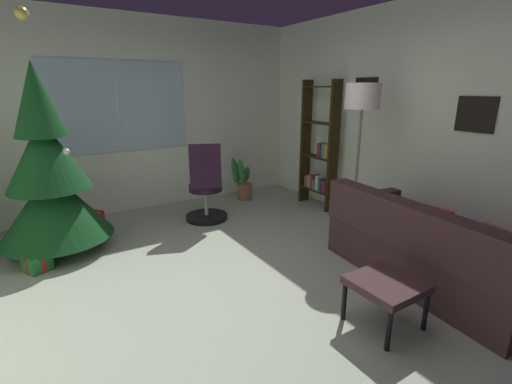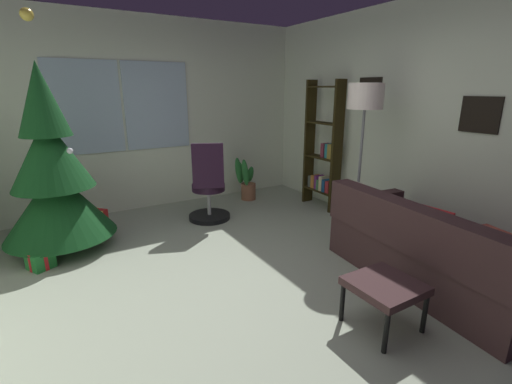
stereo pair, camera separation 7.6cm
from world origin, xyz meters
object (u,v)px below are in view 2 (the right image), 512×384
object	(u,v)px
couch	(448,255)
gift_box_green	(40,260)
office_chair	(209,191)
potted_plant	(246,182)
footstool	(385,288)
gift_box_red	(92,221)
holiday_tree	(53,177)
bookshelf	(323,154)
floor_lamp	(365,106)

from	to	relation	value
couch	gift_box_green	world-z (taller)	couch
office_chair	couch	bearing A→B (deg)	-65.61
potted_plant	footstool	bearing A→B (deg)	-101.67
couch	gift_box_green	distance (m)	3.88
gift_box_red	couch	bearing A→B (deg)	-48.85
gift_box_red	gift_box_green	size ratio (longest dim) A/B	1.37
couch	holiday_tree	xyz separation A→B (m)	(-2.93, 2.63, 0.53)
bookshelf	potted_plant	bearing A→B (deg)	131.47
office_chair	floor_lamp	size ratio (longest dim) A/B	0.60
footstool	holiday_tree	world-z (taller)	holiday_tree
floor_lamp	bookshelf	bearing A→B (deg)	71.49
footstool	office_chair	world-z (taller)	office_chair
gift_box_red	potted_plant	xyz separation A→B (m)	(2.31, 0.23, 0.15)
couch	office_chair	world-z (taller)	office_chair
gift_box_red	gift_box_green	bearing A→B (deg)	-127.40
footstool	gift_box_green	bearing A→B (deg)	133.02
gift_box_green	potted_plant	size ratio (longest dim) A/B	0.41
holiday_tree	bookshelf	bearing A→B (deg)	-5.52
gift_box_red	floor_lamp	bearing A→B (deg)	-31.86
footstool	floor_lamp	size ratio (longest dim) A/B	0.27
bookshelf	potted_plant	distance (m)	1.31
footstool	potted_plant	xyz separation A→B (m)	(0.69, 3.32, -0.03)
holiday_tree	office_chair	distance (m)	1.80
holiday_tree	gift_box_red	size ratio (longest dim) A/B	6.41
couch	holiday_tree	size ratio (longest dim) A/B	0.83
gift_box_red	office_chair	world-z (taller)	office_chair
holiday_tree	gift_box_green	xyz separation A→B (m)	(-0.23, -0.40, -0.73)
holiday_tree	office_chair	xyz separation A→B (m)	(1.75, -0.02, -0.41)
couch	footstool	size ratio (longest dim) A/B	4.28
office_chair	holiday_tree	bearing A→B (deg)	179.24
couch	potted_plant	size ratio (longest dim) A/B	2.97
gift_box_red	gift_box_green	world-z (taller)	gift_box_red
footstool	bookshelf	world-z (taller)	bookshelf
gift_box_green	potted_plant	bearing A→B (deg)	18.66
footstool	floor_lamp	bearing A→B (deg)	50.60
office_chair	bookshelf	bearing A→B (deg)	-10.39
couch	holiday_tree	world-z (taller)	holiday_tree
gift_box_green	office_chair	bearing A→B (deg)	10.86
floor_lamp	potted_plant	bearing A→B (deg)	103.00
gift_box_green	bookshelf	distance (m)	3.74
office_chair	bookshelf	distance (m)	1.76
footstool	office_chair	size ratio (longest dim) A/B	0.44
gift_box_green	gift_box_red	bearing A→B (deg)	52.60
gift_box_red	potted_plant	bearing A→B (deg)	5.63
office_chair	potted_plant	bearing A→B (deg)	33.53
holiday_tree	footstool	bearing A→B (deg)	-54.54
holiday_tree	office_chair	size ratio (longest dim) A/B	2.30
gift_box_green	office_chair	size ratio (longest dim) A/B	0.26
footstool	bookshelf	size ratio (longest dim) A/B	0.26
footstool	potted_plant	distance (m)	3.39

